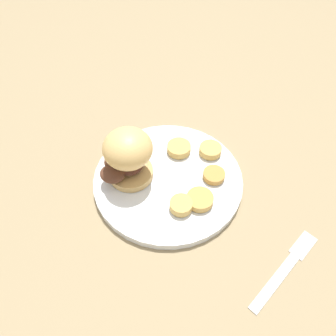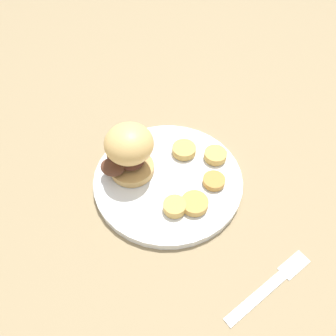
{
  "view_description": "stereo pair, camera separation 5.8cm",
  "coord_description": "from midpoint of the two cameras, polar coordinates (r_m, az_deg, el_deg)",
  "views": [
    {
      "loc": [
        0.12,
        -0.35,
        0.49
      ],
      "look_at": [
        0.0,
        0.0,
        0.04
      ],
      "focal_mm": 35.0,
      "sensor_mm": 36.0,
      "label": 1
    },
    {
      "loc": [
        0.17,
        -0.33,
        0.49
      ],
      "look_at": [
        0.0,
        0.0,
        0.04
      ],
      "focal_mm": 35.0,
      "sensor_mm": 36.0,
      "label": 2
    }
  ],
  "objects": [
    {
      "name": "potato_round_2",
      "position": [
        0.56,
        -0.71,
        -6.7
      ],
      "size": [
        0.04,
        0.04,
        0.02
      ],
      "primitive_type": "cylinder",
      "color": "tan",
      "rests_on": "dinner_plate"
    },
    {
      "name": "fork",
      "position": [
        0.55,
        16.83,
        -16.66
      ],
      "size": [
        0.09,
        0.16,
        0.0
      ],
      "color": "silver",
      "rests_on": "ground_plane"
    },
    {
      "name": "ground_plane",
      "position": [
        0.61,
        -2.71,
        -2.63
      ],
      "size": [
        4.0,
        4.0,
        0.0
      ],
      "primitive_type": "plane",
      "color": "#937F5B"
    },
    {
      "name": "potato_round_3",
      "position": [
        0.6,
        5.27,
        -1.4
      ],
      "size": [
        0.04,
        0.04,
        0.01
      ],
      "primitive_type": "cylinder",
      "color": "#BC8942",
      "rests_on": "dinner_plate"
    },
    {
      "name": "potato_round_1",
      "position": [
        0.56,
        2.63,
        -5.69
      ],
      "size": [
        0.05,
        0.05,
        0.01
      ],
      "primitive_type": "cylinder",
      "color": "tan",
      "rests_on": "dinner_plate"
    },
    {
      "name": "dinner_plate",
      "position": [
        0.61,
        -2.74,
        -2.1
      ],
      "size": [
        0.27,
        0.27,
        0.02
      ],
      "color": "white",
      "rests_on": "ground_plane"
    },
    {
      "name": "sandwich",
      "position": [
        0.57,
        -10.05,
        2.1
      ],
      "size": [
        0.09,
        0.09,
        0.1
      ],
      "color": "tan",
      "rests_on": "dinner_plate"
    },
    {
      "name": "potato_round_4",
      "position": [
        0.64,
        4.81,
        3.0
      ],
      "size": [
        0.04,
        0.04,
        0.01
      ],
      "primitive_type": "cylinder",
      "color": "tan",
      "rests_on": "dinner_plate"
    },
    {
      "name": "potato_round_0",
      "position": [
        0.64,
        -0.68,
        3.3
      ],
      "size": [
        0.05,
        0.05,
        0.01
      ],
      "primitive_type": "cylinder",
      "color": "tan",
      "rests_on": "dinner_plate"
    }
  ]
}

